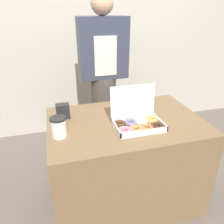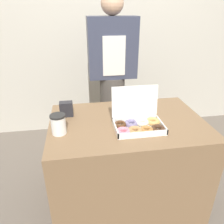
{
  "view_description": "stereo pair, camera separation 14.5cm",
  "coord_description": "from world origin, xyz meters",
  "px_view_note": "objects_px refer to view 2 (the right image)",
  "views": [
    {
      "loc": [
        -0.48,
        -1.34,
        1.5
      ],
      "look_at": [
        -0.13,
        -0.08,
        0.87
      ],
      "focal_mm": 35.0,
      "sensor_mm": 36.0,
      "label": 1
    },
    {
      "loc": [
        -0.34,
        -1.37,
        1.5
      ],
      "look_at": [
        -0.13,
        -0.08,
        0.87
      ],
      "focal_mm": 35.0,
      "sensor_mm": 36.0,
      "label": 2
    }
  ],
  "objects_px": {
    "napkin_holder": "(66,109)",
    "coffee_cup": "(58,124)",
    "donut_box": "(138,123)",
    "person_customer": "(112,77)"
  },
  "relations": [
    {
      "from": "napkin_holder",
      "to": "coffee_cup",
      "type": "bearing_deg",
      "value": -99.69
    },
    {
      "from": "donut_box",
      "to": "napkin_holder",
      "type": "distance_m",
      "value": 0.56
    },
    {
      "from": "donut_box",
      "to": "napkin_holder",
      "type": "bearing_deg",
      "value": 151.18
    },
    {
      "from": "donut_box",
      "to": "person_customer",
      "type": "xyz_separation_m",
      "value": [
        -0.05,
        0.81,
        0.09
      ]
    },
    {
      "from": "napkin_holder",
      "to": "person_customer",
      "type": "distance_m",
      "value": 0.7
    },
    {
      "from": "donut_box",
      "to": "napkin_holder",
      "type": "xyz_separation_m",
      "value": [
        -0.49,
        0.27,
        0.02
      ]
    },
    {
      "from": "napkin_holder",
      "to": "person_customer",
      "type": "height_order",
      "value": "person_customer"
    },
    {
      "from": "donut_box",
      "to": "coffee_cup",
      "type": "height_order",
      "value": "donut_box"
    },
    {
      "from": "donut_box",
      "to": "person_customer",
      "type": "relative_size",
      "value": 0.22
    },
    {
      "from": "coffee_cup",
      "to": "person_customer",
      "type": "xyz_separation_m",
      "value": [
        0.48,
        0.79,
        0.06
      ]
    }
  ]
}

